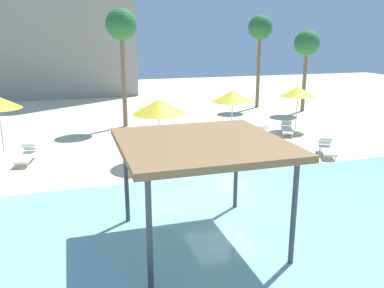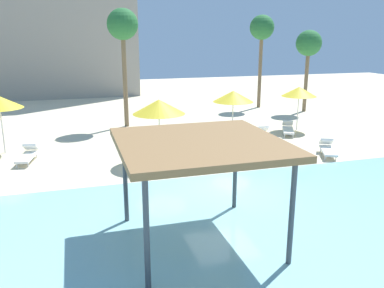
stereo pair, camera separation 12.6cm
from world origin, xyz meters
TOP-DOWN VIEW (x-y plane):
  - ground_plane at (0.00, 0.00)m, footprint 80.00×80.00m
  - lagoon_water at (0.00, -5.25)m, footprint 44.00×13.50m
  - shade_pavilion at (-2.07, -3.61)m, footprint 4.34×4.34m
  - beach_umbrella_yellow_0 at (2.83, 6.01)m, footprint 2.13×2.13m
  - beach_umbrella_yellow_3 at (7.94, 7.94)m, footprint 2.11×2.11m
  - beach_umbrella_yellow_5 at (-1.58, 4.01)m, footprint 2.37×2.37m
  - lounge_chair_0 at (6.52, 2.69)m, footprint 1.35×1.97m
  - lounge_chair_1 at (-7.46, 5.80)m, footprint 0.94×1.97m
  - lounge_chair_2 at (0.80, 5.74)m, footprint 1.28×1.98m
  - lounge_chair_3 at (6.87, 7.14)m, footprint 1.38×1.97m
  - lounge_chair_4 at (4.91, 6.10)m, footprint 0.78×1.95m
  - palm_tree_1 at (-2.04, 12.02)m, footprint 1.90×1.90m
  - palm_tree_2 at (9.24, 16.04)m, footprint 1.90×1.90m
  - palm_tree_3 at (11.84, 13.42)m, footprint 1.90×1.90m

SIDE VIEW (x-z plane):
  - ground_plane at x=0.00m, z-range 0.00..0.00m
  - lagoon_water at x=0.00m, z-range 0.00..0.04m
  - lounge_chair_0 at x=6.52m, z-range -0.04..0.70m
  - lounge_chair_1 at x=-7.46m, z-range -0.04..0.70m
  - lounge_chair_2 at x=0.80m, z-range -0.04..0.70m
  - lounge_chair_3 at x=6.87m, z-range -0.04..0.70m
  - lounge_chair_4 at x=4.91m, z-range -0.04..0.70m
  - beach_umbrella_yellow_3 at x=7.94m, z-range 1.05..3.73m
  - beach_umbrella_yellow_5 at x=-1.58m, z-range 1.13..4.04m
  - beach_umbrella_yellow_0 at x=2.83m, z-range 1.14..4.03m
  - shade_pavilion at x=-2.07m, z-range 1.31..4.28m
  - palm_tree_3 at x=11.84m, z-range 1.95..8.03m
  - palm_tree_2 at x=9.24m, z-range 2.46..9.69m
  - palm_tree_1 at x=-2.04m, z-range 2.48..9.77m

